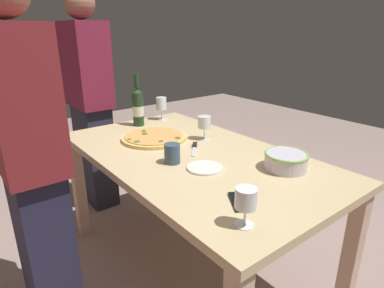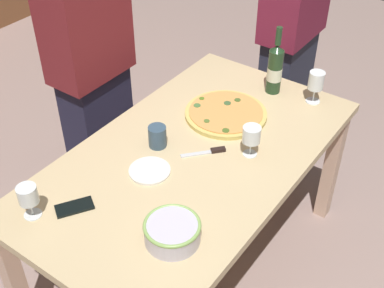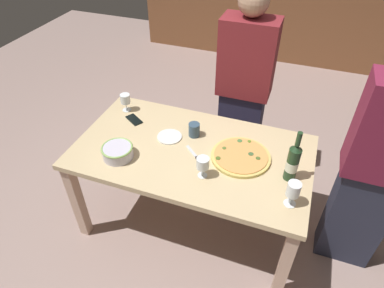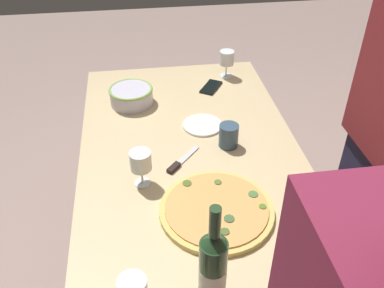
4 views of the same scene
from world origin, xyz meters
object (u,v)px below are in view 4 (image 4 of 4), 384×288
at_px(side_plate, 202,125).
at_px(wine_glass_far_left, 227,59).
at_px(dining_table, 192,172).
at_px(wine_bottle, 213,269).
at_px(pizza_knife, 179,163).
at_px(serving_bowl, 131,95).
at_px(cup_amber, 229,136).
at_px(cell_phone, 211,87).
at_px(wine_glass_by_bottle, 141,162).
at_px(pizza, 217,210).

bearing_deg(side_plate, wine_glass_far_left, 155.86).
xyz_separation_m(dining_table, wine_bottle, (0.65, -0.04, 0.23)).
bearing_deg(side_plate, pizza_knife, -28.09).
xyz_separation_m(serving_bowl, side_plate, (0.24, 0.30, -0.04)).
height_order(cup_amber, cell_phone, cup_amber).
bearing_deg(dining_table, pizza_knife, -48.38).
bearing_deg(wine_bottle, cup_amber, 164.08).
bearing_deg(side_plate, cell_phone, 163.30).
distance_m(side_plate, cell_phone, 0.35).
bearing_deg(wine_glass_by_bottle, pizza, 52.72).
height_order(dining_table, wine_bottle, wine_bottle).
distance_m(wine_glass_far_left, side_plate, 0.50).
xyz_separation_m(serving_bowl, wine_glass_far_left, (-0.21, 0.50, 0.06)).
bearing_deg(wine_glass_far_left, side_plate, -24.14).
distance_m(dining_table, wine_glass_far_left, 0.73).
relative_size(cup_amber, cell_phone, 0.69).
xyz_separation_m(wine_glass_far_left, side_plate, (0.45, -0.20, -0.10)).
height_order(wine_bottle, wine_glass_by_bottle, wine_bottle).
xyz_separation_m(wine_glass_by_bottle, wine_glass_far_left, (-0.79, 0.48, -0.00)).
xyz_separation_m(side_plate, cell_phone, (-0.33, 0.10, 0.00)).
height_order(wine_glass_by_bottle, wine_glass_far_left, wine_glass_by_bottle).
distance_m(wine_glass_by_bottle, side_plate, 0.45).
bearing_deg(pizza, serving_bowl, -160.98).
bearing_deg(cup_amber, dining_table, -75.48).
relative_size(wine_glass_far_left, cell_phone, 0.98).
distance_m(wine_glass_far_left, cup_amber, 0.62).
xyz_separation_m(pizza, pizza_knife, (-0.28, -0.09, -0.01)).
relative_size(dining_table, side_plate, 9.12).
height_order(pizza, wine_glass_by_bottle, wine_glass_by_bottle).
bearing_deg(side_plate, wine_bottle, -7.76).
relative_size(serving_bowl, wine_bottle, 0.59).
height_order(wine_glass_far_left, cup_amber, wine_glass_far_left).
height_order(dining_table, serving_bowl, serving_bowl).
bearing_deg(pizza, cell_phone, 170.83).
distance_m(pizza, pizza_knife, 0.29).
distance_m(wine_bottle, wine_glass_far_left, 1.34).
height_order(serving_bowl, pizza_knife, serving_bowl).
bearing_deg(cell_phone, pizza, 113.11).
xyz_separation_m(wine_glass_by_bottle, pizza_knife, (-0.09, 0.15, -0.10)).
bearing_deg(wine_glass_far_left, pizza, -13.83).
relative_size(dining_table, wine_bottle, 4.52).
bearing_deg(pizza_knife, dining_table, 131.62).
relative_size(dining_table, pizza, 4.07).
bearing_deg(cup_amber, pizza, -18.09).
height_order(serving_bowl, wine_glass_far_left, wine_glass_far_left).
bearing_deg(wine_glass_far_left, wine_bottle, -13.72).
bearing_deg(wine_bottle, serving_bowl, -170.26).
height_order(pizza, cell_phone, pizza).
bearing_deg(wine_glass_by_bottle, cell_phone, 150.51).
xyz_separation_m(pizza, cup_amber, (-0.37, 0.12, 0.04)).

